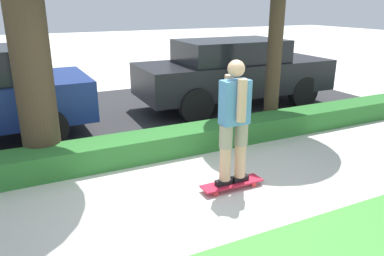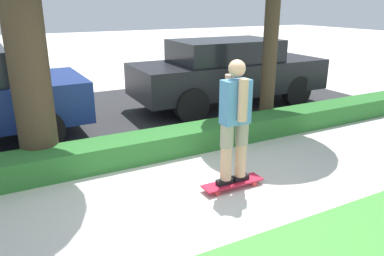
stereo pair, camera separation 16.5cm
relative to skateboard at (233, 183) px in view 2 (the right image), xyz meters
name	(u,v)px [view 2 (the right image)]	position (x,y,z in m)	size (l,w,h in m)	color
ground_plane	(199,199)	(-0.55, -0.04, -0.07)	(60.00, 60.00, 0.00)	beige
street_asphalt	(108,116)	(-0.55, 4.16, -0.07)	(12.92, 5.00, 0.01)	#2D2D30
hedge_row	(151,145)	(-0.55, 1.56, 0.12)	(12.92, 0.60, 0.38)	#2D702D
skateboard	(233,183)	(0.00, 0.00, 0.00)	(0.88, 0.24, 0.09)	red
skater_person	(235,120)	(0.00, 0.00, 0.90)	(0.49, 0.43, 1.66)	black
parked_car_middle	(228,71)	(2.29, 3.65, 0.78)	(4.69, 1.85, 1.60)	black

